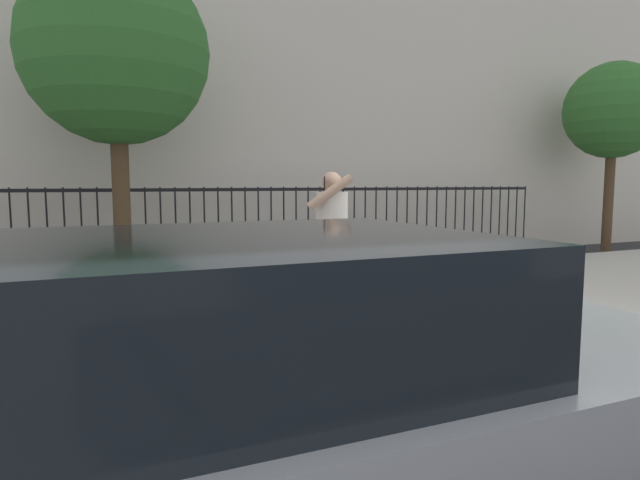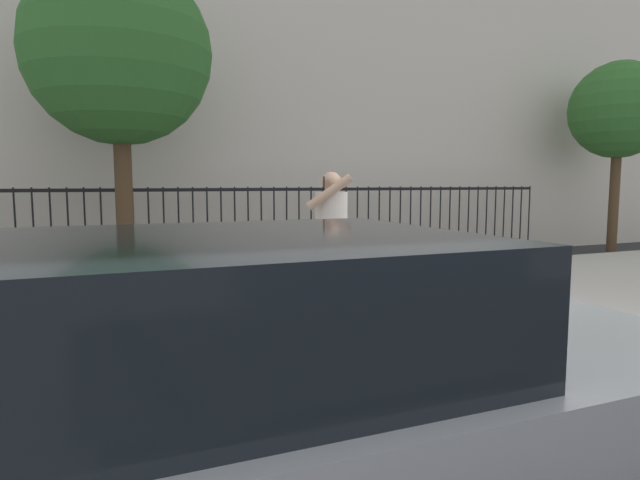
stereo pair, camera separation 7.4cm
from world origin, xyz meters
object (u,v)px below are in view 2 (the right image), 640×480
object	(u,v)px
parked_hatchback	(267,407)
street_tree_near	(119,54)
pedestrian_on_phone	(331,237)
street_bench	(78,264)
street_tree_mid	(619,111)

from	to	relation	value
parked_hatchback	street_tree_near	xyz separation A→B (m)	(-0.19, 6.57, 2.88)
parked_hatchback	street_tree_near	size ratio (longest dim) A/B	0.85
pedestrian_on_phone	street_bench	size ratio (longest dim) A/B	1.02
pedestrian_on_phone	street_tree_near	bearing A→B (deg)	117.45
pedestrian_on_phone	street_bench	bearing A→B (deg)	138.81
street_tree_near	street_tree_mid	size ratio (longest dim) A/B	1.11
street_bench	street_tree_mid	bearing A→B (deg)	7.58
pedestrian_on_phone	street_bench	distance (m)	3.36
pedestrian_on_phone	street_tree_mid	size ratio (longest dim) A/B	0.37
parked_hatchback	street_bench	world-z (taller)	parked_hatchback
street_tree_mid	pedestrian_on_phone	bearing A→B (deg)	-157.50
pedestrian_on_phone	street_tree_near	xyz separation A→B (m)	(-1.86, 3.57, 2.48)
parked_hatchback	street_tree_near	distance (m)	7.17
street_bench	street_tree_near	bearing A→B (deg)	64.56
street_tree_mid	parked_hatchback	bearing A→B (deg)	-147.78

